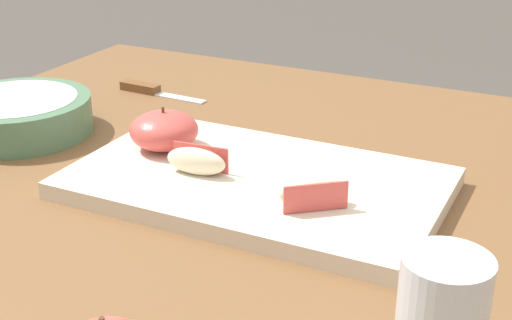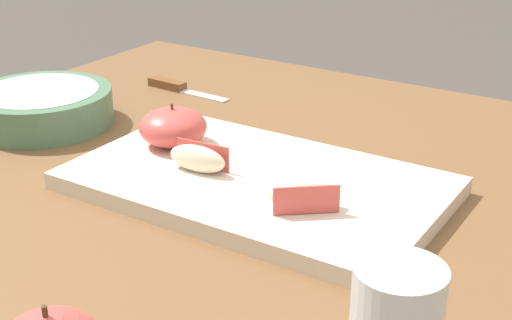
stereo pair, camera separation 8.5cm
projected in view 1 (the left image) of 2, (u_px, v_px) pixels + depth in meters
dining_table at (252, 269)px, 0.91m from camera, size 1.11×0.99×0.77m
cutting_board at (256, 184)px, 0.86m from camera, size 0.43×0.26×0.02m
apple_half_skin_up at (164, 130)px, 0.93m from camera, size 0.09×0.09×0.05m
apple_wedge_near_knife at (313, 192)px, 0.78m from camera, size 0.07×0.07×0.03m
apple_wedge_middle at (196, 161)px, 0.86m from camera, size 0.08×0.03×0.03m
paring_knife at (147, 89)px, 1.21m from camera, size 0.16×0.03×0.01m
ceramic_fruit_bowl at (18, 114)px, 1.03m from camera, size 0.21×0.21×0.05m
drinking_glass_water at (441, 320)px, 0.54m from camera, size 0.07×0.07×0.10m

